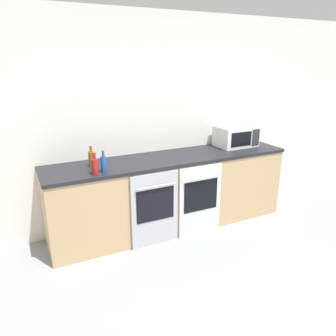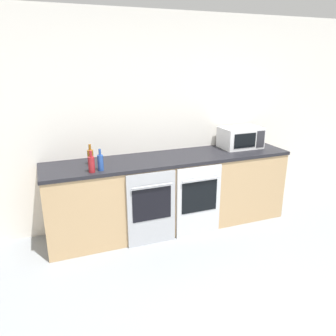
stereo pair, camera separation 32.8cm
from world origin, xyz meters
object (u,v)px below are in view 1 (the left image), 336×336
(bottle_blue, at_px, (104,164))
(microwave, at_px, (236,136))
(oven_left, at_px, (155,209))
(bottle_amber, at_px, (92,159))
(oven_right, at_px, (200,200))
(bottle_red, at_px, (95,166))

(bottle_blue, bearing_deg, microwave, 8.79)
(oven_left, xyz_separation_m, bottle_blue, (-0.52, 0.13, 0.57))
(bottle_blue, bearing_deg, bottle_amber, 105.21)
(oven_right, height_order, bottle_red, bottle_red)
(oven_left, distance_m, bottle_blue, 0.78)
(microwave, relative_size, bottle_red, 2.28)
(oven_left, xyz_separation_m, bottle_amber, (-0.58, 0.38, 0.57))
(bottle_red, distance_m, bottle_amber, 0.28)
(oven_right, height_order, microwave, microwave)
(microwave, distance_m, bottle_blue, 1.94)
(oven_left, height_order, bottle_blue, bottle_blue)
(bottle_red, relative_size, bottle_blue, 0.99)
(bottle_amber, bearing_deg, oven_left, -33.04)
(oven_right, distance_m, bottle_amber, 1.36)
(oven_right, distance_m, bottle_blue, 1.25)
(oven_left, bearing_deg, bottle_amber, 146.96)
(oven_right, distance_m, microwave, 1.10)
(bottle_blue, bearing_deg, bottle_red, -163.99)
(bottle_red, xyz_separation_m, bottle_amber, (0.03, 0.28, 0.00))
(oven_left, xyz_separation_m, microwave, (1.40, 0.43, 0.62))
(oven_left, height_order, bottle_red, bottle_red)
(oven_left, relative_size, oven_right, 1.00)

